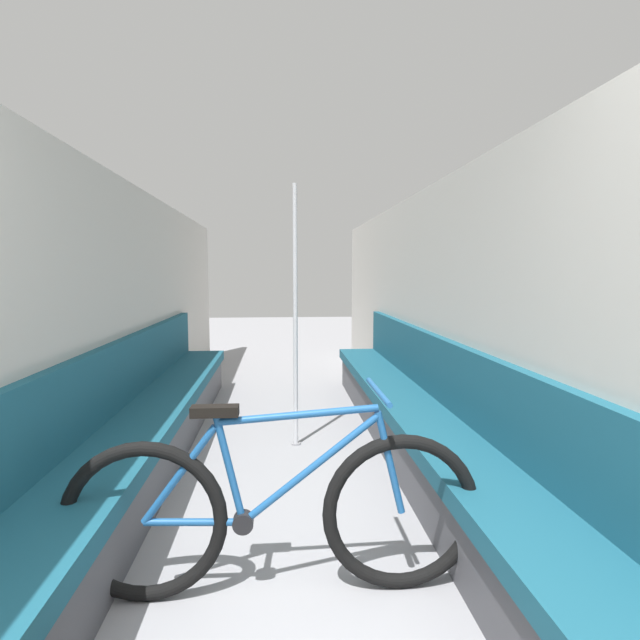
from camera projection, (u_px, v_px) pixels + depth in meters
wall_left at (113, 319)px, 3.70m from camera, size 0.10×9.38×2.13m
wall_right at (445, 317)px, 3.90m from camera, size 0.10×9.38×2.13m
bench_seat_row_left at (147, 427)px, 3.61m from camera, size 0.50×5.06×0.93m
bench_seat_row_right at (416, 420)px, 3.77m from camera, size 0.50×5.06×0.93m
bicycle at (275, 513)px, 2.16m from camera, size 1.82×0.46×0.91m
grab_pole_near at (295, 320)px, 4.01m from camera, size 0.08×0.08×2.11m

